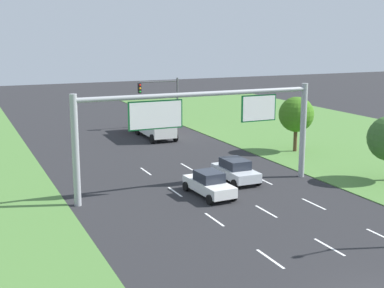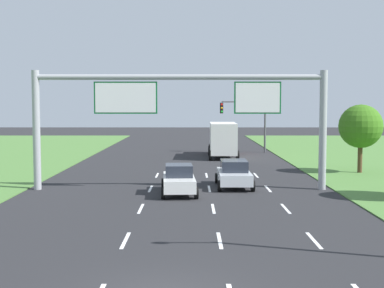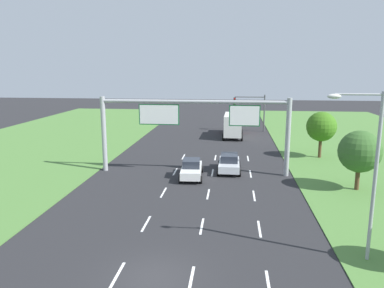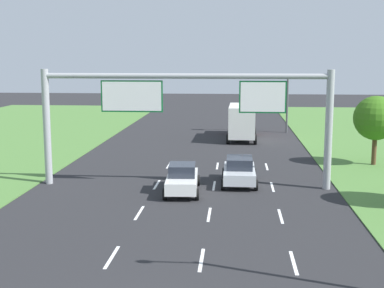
{
  "view_description": "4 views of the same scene",
  "coord_description": "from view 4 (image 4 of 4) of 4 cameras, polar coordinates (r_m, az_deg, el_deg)",
  "views": [
    {
      "loc": [
        -14.91,
        -14.27,
        10.61
      ],
      "look_at": [
        -0.55,
        17.84,
        3.25
      ],
      "focal_mm": 50.0,
      "sensor_mm": 36.0,
      "label": 1
    },
    {
      "loc": [
        0.72,
        -13.47,
        5.07
      ],
      "look_at": [
        0.61,
        15.02,
        2.9
      ],
      "focal_mm": 50.0,
      "sensor_mm": 36.0,
      "label": 2
    },
    {
      "loc": [
        3.47,
        -15.47,
        9.56
      ],
      "look_at": [
        -0.13,
        17.74,
        2.74
      ],
      "focal_mm": 35.0,
      "sensor_mm": 36.0,
      "label": 3
    },
    {
      "loc": [
        2.96,
        -13.49,
        7.69
      ],
      "look_at": [
        0.5,
        16.9,
        2.73
      ],
      "focal_mm": 50.0,
      "sensor_mm": 36.0,
      "label": 4
    }
  ],
  "objects": [
    {
      "name": "car_near_red",
      "position": [
        30.7,
        -1.06,
        -3.72
      ],
      "size": [
        2.19,
        4.53,
        1.65
      ],
      "rotation": [
        0.0,
        0.0,
        0.05
      ],
      "color": "white",
      "rests_on": "ground_plane"
    },
    {
      "name": "car_far_ahead",
      "position": [
        32.9,
        5.07,
        -2.85
      ],
      "size": [
        2.15,
        4.32,
        1.63
      ],
      "rotation": [
        0.0,
        0.0,
        0.0
      ],
      "color": "silver",
      "rests_on": "ground_plane"
    },
    {
      "name": "roadside_tree_far",
      "position": [
        40.09,
        19.03,
        2.61
      ],
      "size": [
        3.15,
        3.15,
        5.0
      ],
      "color": "#513823",
      "rests_on": "ground_plane"
    },
    {
      "name": "box_truck",
      "position": [
        50.92,
        5.36,
        2.52
      ],
      "size": [
        2.81,
        8.3,
        3.26
      ],
      "rotation": [
        0.0,
        0.0,
        -0.02
      ],
      "color": "#B21E19",
      "rests_on": "ground_plane"
    },
    {
      "name": "sign_gantry",
      "position": [
        31.53,
        -0.72,
        4.14
      ],
      "size": [
        17.24,
        0.44,
        7.0
      ],
      "color": "#9EA0A5",
      "rests_on": "ground_plane"
    },
    {
      "name": "traffic_light_mast",
      "position": [
        55.36,
        8.15,
        5.2
      ],
      "size": [
        4.76,
        0.49,
        5.6
      ],
      "color": "#47494F",
      "rests_on": "ground_plane"
    }
  ]
}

